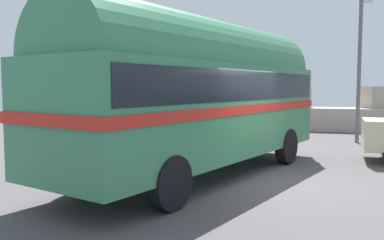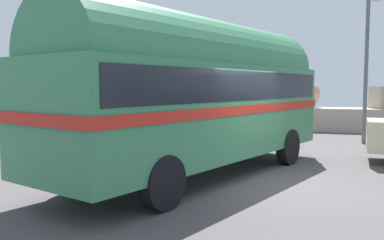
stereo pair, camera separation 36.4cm
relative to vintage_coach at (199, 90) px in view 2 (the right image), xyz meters
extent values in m
cube|color=#4E484A|center=(1.79, -0.26, -2.04)|extent=(32.00, 26.00, 0.02)
cube|color=#B09D8E|center=(1.79, 11.54, -1.50)|extent=(31.36, 1.80, 1.10)
cube|color=#A3A288|center=(-11.37, 11.82, -0.40)|extent=(1.29, 1.24, 1.10)
cube|color=#A8AB84|center=(-8.34, 11.55, -0.52)|extent=(0.77, 0.87, 0.86)
cube|color=#AF8E99|center=(-5.01, 11.46, -0.38)|extent=(1.53, 1.52, 1.14)
cube|color=tan|center=(-1.54, 11.31, -0.59)|extent=(0.93, 0.89, 0.73)
sphere|color=tan|center=(2.04, 11.98, -0.29)|extent=(1.32, 1.32, 1.32)
cylinder|color=black|center=(-0.18, 2.82, -1.55)|extent=(0.58, 1.00, 0.96)
cylinder|color=black|center=(1.90, 2.09, -1.55)|extent=(0.58, 1.00, 0.96)
cylinder|color=black|center=(-1.91, -2.09, -1.55)|extent=(0.58, 1.00, 0.96)
cylinder|color=black|center=(0.18, -2.83, -1.55)|extent=(0.58, 1.00, 0.96)
cube|color=#367B52|center=(0.00, 0.00, -0.48)|extent=(5.05, 8.72, 2.10)
cylinder|color=#367B52|center=(0.00, 0.00, 0.57)|extent=(4.75, 8.34, 2.20)
cube|color=red|center=(0.00, 0.00, -0.42)|extent=(5.13, 8.82, 0.20)
cube|color=black|center=(0.00, 0.00, 0.10)|extent=(4.98, 8.42, 0.64)
cube|color=silver|center=(1.42, 4.02, -1.35)|extent=(2.20, 0.91, 0.28)
cylinder|color=#5B5B60|center=(4.28, 7.13, 0.72)|extent=(0.14, 0.14, 5.55)
camera|label=1|loc=(2.36, -9.38, 0.09)|focal=38.58mm
camera|label=2|loc=(2.71, -9.28, 0.09)|focal=38.58mm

